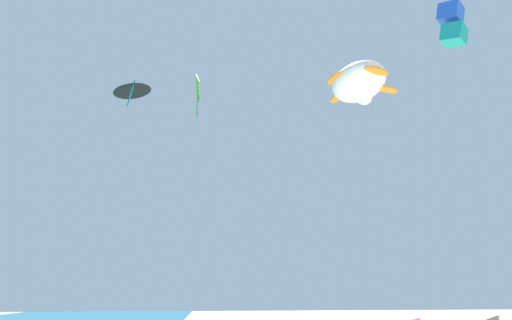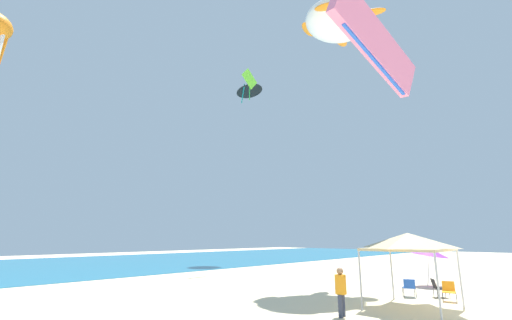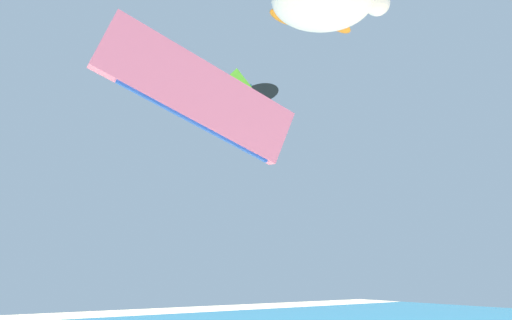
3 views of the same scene
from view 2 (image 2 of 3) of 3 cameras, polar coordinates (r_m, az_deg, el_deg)
name	(u,v)px [view 2 (image 2 of 3)]	position (r m, az deg, el deg)	size (l,w,h in m)	color
ground	(504,313)	(16.85, 35.94, -19.87)	(120.00, 120.00, 0.10)	beige
ocean_strip	(102,263)	(41.56, -24.32, -15.37)	(120.00, 29.31, 0.02)	teal
canopy_tent	(408,242)	(15.50, 23.96, -12.35)	(3.39, 2.91, 2.88)	#B7B7BC
beach_umbrella	(430,252)	(22.77, 26.96, -13.48)	(2.00, 2.02, 2.24)	silver
folding_chair_right_of_tent	(409,286)	(18.42, 24.11, -18.65)	(0.79, 0.74, 0.82)	black
folding_chair_facing_ocean	(438,287)	(18.89, 28.03, -18.11)	(0.78, 0.81, 0.82)	black
folding_chair_left_of_tent	(449,290)	(17.99, 29.41, -18.31)	(0.74, 0.66, 0.82)	black
person_far_stroller	(341,288)	(13.25, 13.92, -19.91)	(0.44, 0.39, 1.65)	#33384C
kite_diamond_lime	(250,80)	(33.89, -1.09, 13.17)	(2.36, 0.42, 3.37)	#66D82D
kite_delta_black	(249,89)	(42.78, -1.18, 11.70)	(3.80, 3.84, 2.92)	black
kite_turtle_white	(340,21)	(26.40, 13.83, 21.50)	(6.14, 6.07, 2.59)	white
kite_parafoil_pink	(376,44)	(11.97, 19.29, 17.80)	(4.42, 0.92, 2.66)	pink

